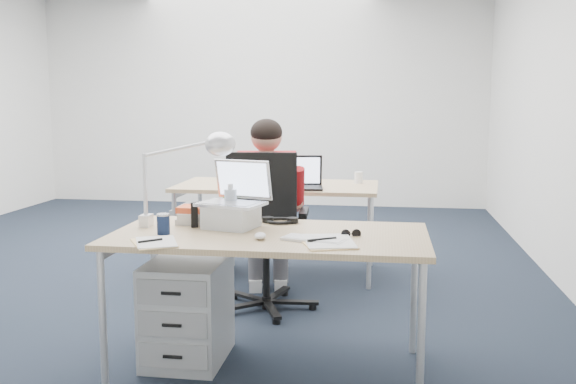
{
  "coord_description": "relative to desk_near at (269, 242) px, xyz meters",
  "views": [
    {
      "loc": [
        1.67,
        -5.03,
        1.4
      ],
      "look_at": [
        1.1,
        -1.24,
        0.85
      ],
      "focal_mm": 40.0,
      "sensor_mm": 36.0,
      "label": 1
    }
  ],
  "objects": [
    {
      "name": "silver_laptop",
      "position": [
        -0.22,
        0.11,
        0.22
      ],
      "size": [
        0.39,
        0.34,
        0.35
      ],
      "primitive_type": null,
      "rotation": [
        0.0,
        0.0,
        -0.27
      ],
      "color": "silver",
      "rests_on": "desk_near"
    },
    {
      "name": "headphones",
      "position": [
        0.01,
        0.29,
        0.06
      ],
      "size": [
        0.21,
        0.16,
        0.03
      ],
      "primitive_type": null,
      "rotation": [
        0.0,
        0.0,
        -0.01
      ],
      "color": "black",
      "rests_on": "desk_near"
    },
    {
      "name": "office_chair",
      "position": [
        -0.2,
        0.95,
        -0.38
      ],
      "size": [
        0.73,
        0.73,
        1.08
      ],
      "rotation": [
        0.0,
        0.0,
        0.07
      ],
      "color": "black",
      "rests_on": "ground"
    },
    {
      "name": "dark_laptop",
      "position": [
        -0.07,
        1.65,
        0.18
      ],
      "size": [
        0.41,
        0.4,
        0.27
      ],
      "primitive_type": null,
      "rotation": [
        0.0,
        0.0,
        0.13
      ],
      "color": "black",
      "rests_on": "desk_far"
    },
    {
      "name": "desk_lamp",
      "position": [
        -0.52,
        0.08,
        0.31
      ],
      "size": [
        0.47,
        0.19,
        0.53
      ],
      "primitive_type": null,
      "rotation": [
        0.0,
        0.0,
        -0.05
      ],
      "color": "silver",
      "rests_on": "desk_near"
    },
    {
      "name": "drawer_pedestal_far",
      "position": [
        -0.87,
        1.82,
        -0.41
      ],
      "size": [
        0.4,
        0.5,
        0.55
      ],
      "primitive_type": "cube",
      "color": "#A6A9AB",
      "rests_on": "ground"
    },
    {
      "name": "bear_figurine",
      "position": [
        -0.29,
        0.29,
        0.12
      ],
      "size": [
        0.09,
        0.08,
        0.14
      ],
      "primitive_type": null,
      "rotation": [
        0.0,
        0.0,
        0.32
      ],
      "color": "#367E21",
      "rests_on": "desk_near"
    },
    {
      "name": "computer_mouse",
      "position": [
        -0.02,
        -0.15,
        0.06
      ],
      "size": [
        0.07,
        0.1,
        0.03
      ],
      "primitive_type": "ellipsoid",
      "rotation": [
        0.0,
        0.0,
        0.16
      ],
      "color": "white",
      "rests_on": "desk_near"
    },
    {
      "name": "drawer_pedestal_near",
      "position": [
        -0.46,
        0.07,
        -0.41
      ],
      "size": [
        0.4,
        0.5,
        0.55
      ],
      "primitive_type": "cube",
      "color": "#A6A9AB",
      "rests_on": "ground"
    },
    {
      "name": "room",
      "position": [
        -1.1,
        1.89,
        1.03
      ],
      "size": [
        6.02,
        7.02,
        2.8
      ],
      "color": "silver",
      "rests_on": "ground"
    },
    {
      "name": "seated_person",
      "position": [
        -0.22,
        1.13,
        -0.04
      ],
      "size": [
        0.44,
        0.72,
        1.27
      ],
      "rotation": [
        0.0,
        0.0,
        0.16
      ],
      "color": "#AB181C",
      "rests_on": "ground"
    },
    {
      "name": "sunglasses",
      "position": [
        0.42,
        -0.01,
        0.06
      ],
      "size": [
        0.11,
        0.07,
        0.02
      ],
      "primitive_type": null,
      "rotation": [
        0.0,
        0.0,
        0.27
      ],
      "color": "black",
      "rests_on": "desk_near"
    },
    {
      "name": "papers_right",
      "position": [
        0.31,
        -0.18,
        0.05
      ],
      "size": [
        0.3,
        0.37,
        0.01
      ],
      "primitive_type": "cube",
      "rotation": [
        0.0,
        0.0,
        0.27
      ],
      "color": "#FFD893",
      "rests_on": "desk_near"
    },
    {
      "name": "water_bottle",
      "position": [
        -0.24,
        0.19,
        0.16
      ],
      "size": [
        0.08,
        0.08,
        0.22
      ],
      "primitive_type": "cylinder",
      "rotation": [
        0.0,
        0.0,
        0.15
      ],
      "color": "silver",
      "rests_on": "desk_near"
    },
    {
      "name": "wireless_keyboard",
      "position": [
        0.25,
        -0.15,
        0.05
      ],
      "size": [
        0.33,
        0.22,
        0.02
      ],
      "primitive_type": "cube",
      "rotation": [
        0.0,
        0.0,
        -0.33
      ],
      "color": "white",
      "rests_on": "desk_near"
    },
    {
      "name": "desk_near",
      "position": [
        0.0,
        0.0,
        0.0
      ],
      "size": [
        1.6,
        0.8,
        0.73
      ],
      "color": "tan",
      "rests_on": "ground"
    },
    {
      "name": "far_papers",
      "position": [
        -0.44,
        2.0,
        0.05
      ],
      "size": [
        0.33,
        0.4,
        0.01
      ],
      "primitive_type": "cube",
      "rotation": [
        0.0,
        0.0,
        -0.31
      ],
      "color": "white",
      "rests_on": "desk_far"
    },
    {
      "name": "far_cup",
      "position": [
        0.37,
        2.07,
        0.09
      ],
      "size": [
        0.08,
        0.08,
        0.09
      ],
      "primitive_type": "cylinder",
      "rotation": [
        0.0,
        0.0,
        0.31
      ],
      "color": "white",
      "rests_on": "desk_far"
    },
    {
      "name": "can_koozie",
      "position": [
        -0.52,
        -0.1,
        0.1
      ],
      "size": [
        0.07,
        0.07,
        0.11
      ],
      "primitive_type": "cylinder",
      "rotation": [
        0.0,
        0.0,
        -0.1
      ],
      "color": "#14203E",
      "rests_on": "desk_near"
    },
    {
      "name": "papers_left",
      "position": [
        -0.5,
        -0.31,
        0.05
      ],
      "size": [
        0.28,
        0.31,
        0.01
      ],
      "primitive_type": "cube",
      "rotation": [
        0.0,
        0.0,
        0.47
      ],
      "color": "#FFD893",
      "rests_on": "desk_near"
    },
    {
      "name": "floor",
      "position": [
        -1.1,
        1.89,
        -0.68
      ],
      "size": [
        7.0,
        7.0,
        0.0
      ],
      "primitive_type": "plane",
      "color": "black",
      "rests_on": "ground"
    },
    {
      "name": "cordless_phone",
      "position": [
        -0.42,
        0.09,
        0.11
      ],
      "size": [
        0.04,
        0.03,
        0.13
      ],
      "primitive_type": "cube",
      "rotation": [
        0.0,
        0.0,
        0.43
      ],
      "color": "black",
      "rests_on": "desk_near"
    },
    {
      "name": "desk_far",
      "position": [
        -0.27,
        1.9,
        0.0
      ],
      "size": [
        1.6,
        0.8,
        0.73
      ],
      "color": "tan",
      "rests_on": "ground"
    },
    {
      "name": "book_stack",
      "position": [
        -0.43,
        0.2,
        0.09
      ],
      "size": [
        0.24,
        0.19,
        0.09
      ],
      "primitive_type": "cube",
      "rotation": [
        0.0,
        0.0,
        0.18
      ],
      "color": "silver",
      "rests_on": "desk_near"
    }
  ]
}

